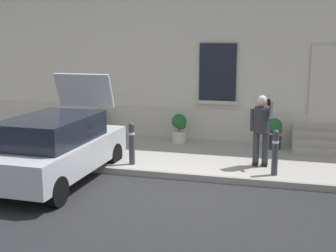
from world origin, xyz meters
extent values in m
plane|color=#232326|center=(0.00, 0.00, 0.00)|extent=(80.00, 80.00, 0.00)
cube|color=#99968E|center=(0.00, 2.80, 0.07)|extent=(24.00, 3.60, 0.15)
cube|color=gray|center=(0.00, 0.94, 0.07)|extent=(24.00, 0.12, 0.15)
cube|color=beige|center=(0.00, 5.30, 3.75)|extent=(24.00, 1.40, 7.50)
cube|color=#BCB7A8|center=(0.00, 4.58, 0.55)|extent=(24.00, 0.08, 1.10)
cube|color=maroon|center=(3.28, 4.57, 1.84)|extent=(1.00, 0.08, 2.10)
cube|color=#BCB7A8|center=(3.28, 4.55, 1.89)|extent=(1.16, 0.06, 2.24)
cube|color=black|center=(0.08, 4.57, 2.20)|extent=(1.10, 0.06, 1.70)
cube|color=#BCB7A8|center=(0.08, 4.54, 1.30)|extent=(1.30, 0.12, 0.10)
cube|color=#9E998E|center=(3.28, 3.48, 0.23)|extent=(1.96, 0.32, 0.16)
cube|color=#9E998E|center=(3.28, 3.80, 0.31)|extent=(1.96, 0.32, 0.32)
cube|color=#9E998E|center=(3.28, 4.12, 0.39)|extent=(1.96, 0.32, 0.48)
cube|color=#9E998E|center=(3.28, 4.44, 0.47)|extent=(1.96, 0.32, 0.64)
cube|color=#B7B7BF|center=(-2.85, 0.12, 0.62)|extent=(1.82, 4.03, 0.64)
cube|color=black|center=(-2.85, -0.03, 1.22)|extent=(1.58, 2.43, 0.56)
cube|color=black|center=(-2.81, 2.14, 0.40)|extent=(1.66, 0.13, 0.20)
cube|color=yellow|center=(-2.81, 2.14, 0.58)|extent=(0.52, 0.03, 0.12)
cube|color=#B21414|center=(-3.57, 2.15, 0.84)|extent=(0.16, 0.04, 0.18)
cube|color=#B21414|center=(-2.06, 2.12, 0.84)|extent=(0.16, 0.04, 0.18)
cube|color=#B7B7BF|center=(-2.83, 1.58, 1.90)|extent=(1.49, 0.39, 0.87)
cylinder|color=black|center=(-2.08, -1.29, 0.30)|extent=(0.21, 0.60, 0.60)
cylinder|color=black|center=(-3.62, 1.54, 0.30)|extent=(0.21, 0.60, 0.60)
cylinder|color=black|center=(-2.03, 1.51, 0.30)|extent=(0.21, 0.60, 0.60)
cylinder|color=#333338|center=(1.89, 1.35, 0.62)|extent=(0.14, 0.14, 0.95)
sphere|color=#333338|center=(1.89, 1.35, 1.12)|extent=(0.15, 0.15, 0.15)
cylinder|color=silver|center=(1.89, 1.35, 0.92)|extent=(0.15, 0.15, 0.06)
cylinder|color=#333338|center=(-1.50, 1.35, 0.62)|extent=(0.14, 0.14, 0.95)
sphere|color=#333338|center=(-1.50, 1.35, 1.12)|extent=(0.15, 0.15, 0.15)
cylinder|color=silver|center=(-1.50, 1.35, 0.92)|extent=(0.15, 0.15, 0.06)
cylinder|color=#2D2D33|center=(1.43, 2.00, 0.60)|extent=(0.15, 0.15, 0.82)
cube|color=black|center=(1.43, 2.06, 0.20)|extent=(0.12, 0.28, 0.10)
cylinder|color=#2D2D33|center=(1.65, 2.00, 0.60)|extent=(0.15, 0.15, 0.82)
cube|color=black|center=(1.65, 2.06, 0.20)|extent=(0.12, 0.28, 0.10)
cylinder|color=#2D2D33|center=(1.54, 1.94, 1.31)|extent=(0.34, 0.46, 0.68)
sphere|color=tan|center=(1.54, 1.85, 1.75)|extent=(0.22, 0.22, 0.22)
sphere|color=silver|center=(1.54, 1.85, 1.78)|extent=(0.21, 0.21, 0.21)
cylinder|color=#2D2D33|center=(1.32, 1.89, 1.30)|extent=(0.09, 0.20, 0.57)
cylinder|color=#2D2D33|center=(1.74, 1.89, 1.52)|extent=(0.09, 0.41, 0.43)
cube|color=black|center=(1.69, 1.83, 1.73)|extent=(0.07, 0.02, 0.15)
cylinder|color=#606B38|center=(-3.66, 4.21, 0.32)|extent=(0.40, 0.40, 0.34)
cylinder|color=#606B38|center=(-3.66, 4.21, 0.46)|extent=(0.44, 0.44, 0.05)
cylinder|color=#47331E|center=(-3.66, 4.21, 0.61)|extent=(0.04, 0.04, 0.24)
sphere|color=#387F33|center=(-3.66, 4.21, 0.79)|extent=(0.44, 0.44, 0.44)
sphere|color=#387F33|center=(-3.56, 4.16, 0.69)|extent=(0.24, 0.24, 0.24)
cylinder|color=beige|center=(-0.93, 3.90, 0.32)|extent=(0.40, 0.40, 0.34)
cylinder|color=beige|center=(-0.93, 3.90, 0.46)|extent=(0.44, 0.44, 0.05)
cylinder|color=#47331E|center=(-0.93, 3.90, 0.61)|extent=(0.04, 0.04, 0.24)
sphere|color=#1E5628|center=(-0.93, 3.90, 0.79)|extent=(0.44, 0.44, 0.44)
sphere|color=#1E5628|center=(-0.83, 3.85, 0.69)|extent=(0.24, 0.24, 0.24)
cylinder|color=#2D2D30|center=(1.80, 3.88, 0.32)|extent=(0.40, 0.40, 0.34)
cylinder|color=#2D2D30|center=(1.80, 3.88, 0.46)|extent=(0.44, 0.44, 0.05)
cylinder|color=#47331E|center=(1.80, 3.88, 0.61)|extent=(0.04, 0.04, 0.24)
sphere|color=#1E5628|center=(1.80, 3.88, 0.79)|extent=(0.44, 0.44, 0.44)
sphere|color=#1E5628|center=(1.90, 3.83, 0.69)|extent=(0.24, 0.24, 0.24)
camera|label=1|loc=(2.06, -8.50, 3.16)|focal=47.18mm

